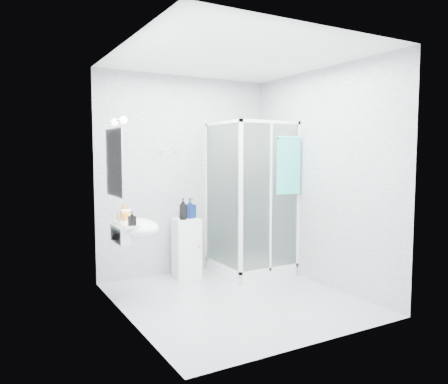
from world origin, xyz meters
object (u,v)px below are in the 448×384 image
shampoo_bottle_a (183,209)px  shampoo_bottle_b (190,208)px  storage_cabinet (187,248)px  wall_basin (134,229)px  soap_dispenser_black (132,219)px  soap_dispenser_orange (123,213)px  hand_towel (289,164)px  shower_enclosure (249,241)px

shampoo_bottle_a → shampoo_bottle_b: shampoo_bottle_a is taller
storage_cabinet → wall_basin: bearing=-140.0°
soap_dispenser_black → soap_dispenser_orange: bearing=90.8°
hand_towel → shampoo_bottle_b: size_ratio=2.82×
storage_cabinet → soap_dispenser_black: bearing=-135.2°
shower_enclosure → wall_basin: size_ratio=3.57×
shower_enclosure → hand_towel: (0.32, -0.40, 1.02)m
wall_basin → soap_dispenser_orange: bearing=128.0°
storage_cabinet → shampoo_bottle_a: bearing=-137.2°
soap_dispenser_black → storage_cabinet: bearing=39.3°
soap_dispenser_black → wall_basin: bearing=66.1°
shower_enclosure → hand_towel: size_ratio=2.76×
soap_dispenser_black → shampoo_bottle_b: bearing=38.5°
shampoo_bottle_a → soap_dispenser_orange: soap_dispenser_orange is taller
shampoo_bottle_b → soap_dispenser_orange: 1.16m
wall_basin → hand_towel: bearing=-2.5°
wall_basin → storage_cabinet: (0.88, 0.61, -0.42)m
wall_basin → soap_dispenser_orange: size_ratio=2.99×
wall_basin → shower_enclosure: bearing=10.8°
shower_enclosure → wall_basin: shower_enclosure is taller
shampoo_bottle_a → hand_towel: bearing=-28.8°
shower_enclosure → soap_dispenser_orange: size_ratio=10.70×
shower_enclosure → wall_basin: bearing=-169.2°
hand_towel → soap_dispenser_orange: (-2.06, 0.19, -0.51)m
soap_dispenser_orange → wall_basin: bearing=-52.0°
shampoo_bottle_a → soap_dispenser_black: size_ratio=1.90×
shampoo_bottle_b → wall_basin: bearing=-146.2°
shower_enclosure → storage_cabinet: (-0.77, 0.29, -0.07)m
soap_dispenser_orange → soap_dispenser_black: bearing=-89.2°
wall_basin → soap_dispenser_orange: (-0.08, 0.11, 0.16)m
soap_dispenser_orange → storage_cabinet: bearing=27.3°
shampoo_bottle_a → soap_dispenser_orange: (-0.90, -0.45, 0.06)m
hand_towel → soap_dispenser_orange: bearing=174.7°
shower_enclosure → shampoo_bottle_b: bearing=155.8°
shower_enclosure → hand_towel: 1.14m
wall_basin → shampoo_bottle_b: size_ratio=2.18×
wall_basin → soap_dispenser_black: 0.24m
storage_cabinet → shower_enclosure: bearing=-15.1°
shower_enclosure → soap_dispenser_black: bearing=-164.0°
shower_enclosure → shampoo_bottle_a: shower_enclosure is taller
wall_basin → shampoo_bottle_b: shampoo_bottle_b is taller
soap_dispenser_orange → soap_dispenser_black: (0.00, -0.29, -0.02)m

